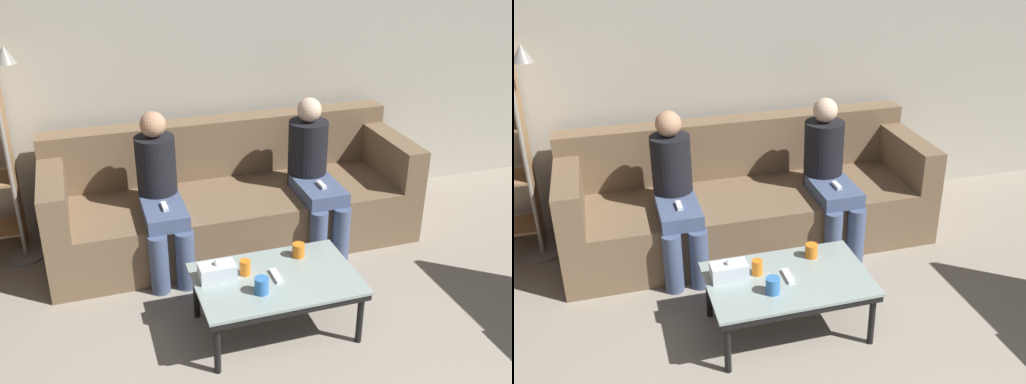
% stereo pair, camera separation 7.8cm
% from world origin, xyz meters
% --- Properties ---
extents(wall_back, '(12.00, 0.06, 2.60)m').
position_xyz_m(wall_back, '(0.00, 3.44, 1.30)').
color(wall_back, '#B7B2A3').
rests_on(wall_back, ground_plane).
extents(couch, '(2.78, 0.94, 0.89)m').
position_xyz_m(couch, '(0.00, 2.90, 0.32)').
color(couch, brown).
rests_on(couch, ground_plane).
extents(coffee_table, '(0.98, 0.64, 0.38)m').
position_xyz_m(coffee_table, '(-0.05, 1.70, 0.34)').
color(coffee_table, '#8C9E99').
rests_on(coffee_table, ground_plane).
extents(cup_near_left, '(0.07, 0.07, 0.10)m').
position_xyz_m(cup_near_left, '(-0.22, 1.79, 0.43)').
color(cup_near_left, orange).
rests_on(cup_near_left, coffee_table).
extents(cup_near_right, '(0.08, 0.08, 0.09)m').
position_xyz_m(cup_near_right, '(0.16, 1.88, 0.43)').
color(cup_near_right, orange).
rests_on(cup_near_right, coffee_table).
extents(cup_far_center, '(0.08, 0.08, 0.10)m').
position_xyz_m(cup_far_center, '(-0.19, 1.57, 0.43)').
color(cup_far_center, '#3372BF').
rests_on(cup_far_center, coffee_table).
extents(tissue_box, '(0.22, 0.12, 0.13)m').
position_xyz_m(tissue_box, '(-0.39, 1.79, 0.43)').
color(tissue_box, silver).
rests_on(tissue_box, coffee_table).
extents(game_remote, '(0.04, 0.15, 0.02)m').
position_xyz_m(game_remote, '(-0.05, 1.70, 0.39)').
color(game_remote, white).
rests_on(game_remote, coffee_table).
extents(standing_lamp, '(0.31, 0.26, 1.59)m').
position_xyz_m(standing_lamp, '(-1.55, 3.07, 0.97)').
color(standing_lamp, gray).
rests_on(standing_lamp, ground_plane).
extents(seated_person_left_end, '(0.31, 0.68, 1.14)m').
position_xyz_m(seated_person_left_end, '(-0.58, 2.66, 0.59)').
color(seated_person_left_end, '#47567A').
rests_on(seated_person_left_end, ground_plane).
extents(seated_person_mid_left, '(0.31, 0.69, 1.13)m').
position_xyz_m(seated_person_mid_left, '(0.58, 2.66, 0.59)').
color(seated_person_mid_left, '#47567A').
rests_on(seated_person_mid_left, ground_plane).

